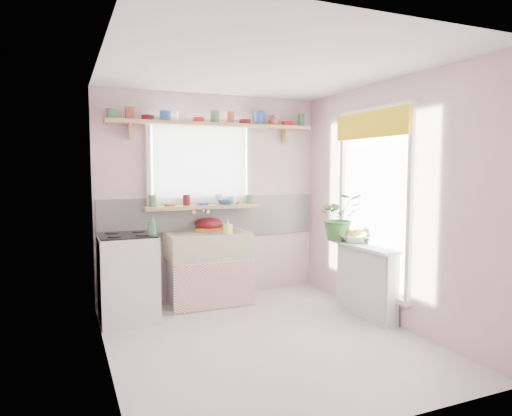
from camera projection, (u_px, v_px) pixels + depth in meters
name	position (u px, v px, depth m)	size (l,w,h in m)	color
room	(286.00, 189.00, 5.22)	(3.20, 3.20, 3.20)	beige
sink_unit	(208.00, 268.00, 5.38)	(0.95, 0.65, 1.11)	white
cooker	(128.00, 277.00, 4.78)	(0.58, 0.58, 0.93)	white
radiator_ledge	(366.00, 280.00, 4.95)	(0.22, 0.95, 0.78)	white
windowsill	(203.00, 207.00, 5.49)	(1.40, 0.22, 0.04)	tan
pine_shelf	(214.00, 125.00, 5.45)	(2.52, 0.24, 0.04)	tan
shelf_crockery	(213.00, 118.00, 5.44)	(2.47, 0.11, 0.12)	#3F7F4C
sill_crockery	(201.00, 201.00, 5.47)	(1.35, 0.11, 0.12)	#3F7F4C
dish_tray	(210.00, 228.00, 5.57)	(0.36, 0.27, 0.04)	orange
colander	(209.00, 224.00, 5.56)	(0.34, 0.34, 0.15)	#5D1018
jade_plant	(339.00, 217.00, 5.22)	(0.49, 0.42, 0.54)	#37712D
fruit_bowl	(355.00, 239.00, 5.11)	(0.34, 0.34, 0.08)	silver
herb_pot	(367.00, 236.00, 4.96)	(0.10, 0.07, 0.19)	#315D25
soap_bottle_sink	(228.00, 227.00, 5.23)	(0.08, 0.08, 0.17)	#E1F96F
sill_cup	(232.00, 201.00, 5.56)	(0.12, 0.12, 0.10)	silver
sill_bowl	(226.00, 202.00, 5.54)	(0.21, 0.21, 0.06)	#30679D
shelf_vase	(274.00, 120.00, 5.68)	(0.13, 0.13, 0.14)	#9F4431
cooker_bottle	(152.00, 225.00, 4.62)	(0.09, 0.09, 0.23)	#3E7D53
fruit	(355.00, 233.00, 5.11)	(0.20, 0.14, 0.10)	orange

